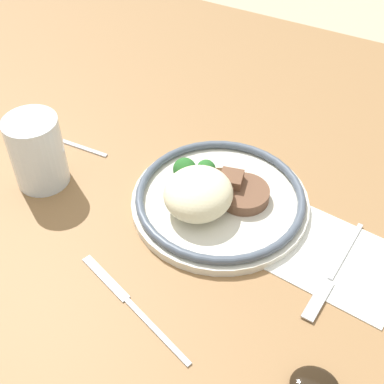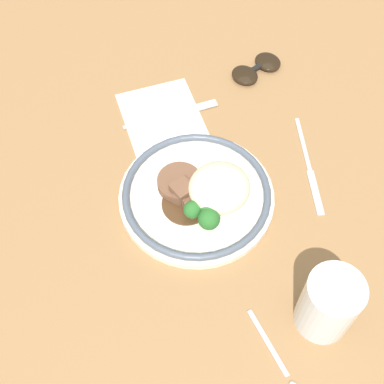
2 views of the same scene
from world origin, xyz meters
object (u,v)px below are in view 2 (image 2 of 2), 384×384
at_px(juice_glass, 328,305).
at_px(sunglasses, 256,69).
at_px(plate, 202,195).
at_px(knife, 309,168).
at_px(fork, 180,112).

distance_m(juice_glass, sunglasses, 0.50).
distance_m(plate, knife, 0.20).
relative_size(fork, knife, 0.92).
bearing_deg(knife, plate, -74.88).
height_order(juice_glass, fork, juice_glass).
relative_size(plate, knife, 1.30).
bearing_deg(knife, sunglasses, -166.78).
height_order(fork, knife, fork).
distance_m(juice_glass, fork, 0.45).
xyz_separation_m(juice_glass, fork, (-0.44, -0.02, -0.05)).
distance_m(plate, sunglasses, 0.32).
height_order(knife, sunglasses, sunglasses).
bearing_deg(fork, knife, -49.01).
distance_m(fork, knife, 0.26).
bearing_deg(fork, juice_glass, -81.85).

